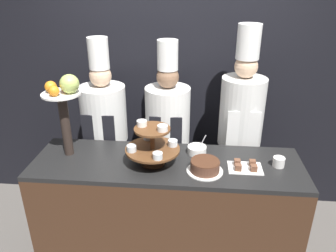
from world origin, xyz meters
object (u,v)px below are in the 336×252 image
cake_round (205,166)px  cup_white (279,162)px  tiered_stand (152,144)px  chef_center_right (240,126)px  chef_left (105,129)px  fruit_pedestal (64,99)px  cake_square_tray (245,166)px  serving_bowl_far (197,150)px  chef_center_left (168,131)px

cake_round → cup_white: size_ratio=3.05×
tiered_stand → chef_center_right: (0.70, 0.56, -0.08)m
chef_left → cup_white: bearing=-20.1°
cup_white → chef_center_right: size_ratio=0.05×
fruit_pedestal → cup_white: (1.58, -0.05, -0.42)m
tiered_stand → fruit_pedestal: size_ratio=0.63×
fruit_pedestal → cake_square_tray: (1.33, -0.10, -0.44)m
cake_round → serving_bowl_far: serving_bowl_far is taller
cake_square_tray → fruit_pedestal: bearing=175.7°
tiered_stand → fruit_pedestal: fruit_pedestal is taller
cup_white → chef_left: chef_left is taller
chef_center_left → chef_center_right: size_ratio=0.93×
serving_bowl_far → chef_center_left: bearing=124.8°
tiered_stand → chef_left: size_ratio=0.23×
fruit_pedestal → chef_center_right: 1.48m
fruit_pedestal → serving_bowl_far: fruit_pedestal is taller
cake_round → chef_left: chef_left is taller
cake_round → cup_white: bearing=12.6°
cup_white → chef_left: size_ratio=0.05×
tiered_stand → chef_left: bearing=132.5°
tiered_stand → cake_square_tray: size_ratio=1.65×
chef_center_left → cake_round: bearing=-63.3°
tiered_stand → cake_round: size_ratio=1.54×
cake_round → chef_center_right: 0.72m
cup_white → cake_square_tray: 0.25m
cake_square_tray → serving_bowl_far: bearing=150.8°
cake_round → serving_bowl_far: size_ratio=1.62×
chef_center_left → chef_center_right: (0.64, -0.00, 0.08)m
cake_square_tray → chef_left: (-1.19, 0.58, -0.02)m
fruit_pedestal → chef_center_left: bearing=33.9°
cake_square_tray → chef_center_left: (-0.62, 0.58, -0.02)m
chef_center_right → chef_left: bearing=180.0°
tiered_stand → cake_square_tray: bearing=-1.2°
cup_white → chef_left: 1.53m
tiered_stand → cup_white: 0.93m
tiered_stand → cake_square_tray: (0.68, -0.01, -0.14)m
fruit_pedestal → chef_center_left: chef_center_left is taller
cake_round → cake_square_tray: cake_round is taller
cake_square_tray → cup_white: bearing=12.3°
serving_bowl_far → cake_round: bearing=-77.4°
tiered_stand → cake_round: 0.41m
chef_left → chef_center_right: 1.22m
serving_bowl_far → cake_square_tray: bearing=-29.2°
cake_round → serving_bowl_far: 0.27m
cake_round → cup_white: cake_round is taller
fruit_pedestal → chef_center_right: bearing=19.5°
fruit_pedestal → cake_square_tray: bearing=-4.3°
cup_white → chef_center_left: bearing=148.6°
cup_white → serving_bowl_far: 0.61m
cake_round → chef_left: 1.11m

